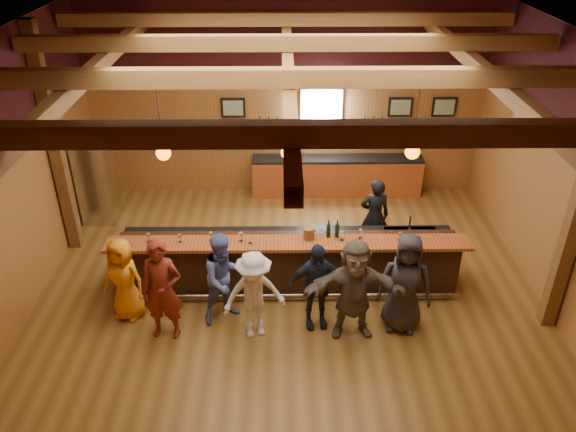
{
  "coord_description": "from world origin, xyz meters",
  "views": [
    {
      "loc": [
        -0.1,
        -8.31,
        6.3
      ],
      "look_at": [
        0.0,
        0.3,
        1.35
      ],
      "focal_mm": 35.0,
      "sensor_mm": 36.0,
      "label": 1
    }
  ],
  "objects_px": {
    "back_bar_cabinet": "(337,176)",
    "stainless_fridge": "(97,182)",
    "bar_counter": "(289,259)",
    "customer_white": "(254,295)",
    "customer_navy": "(316,286)",
    "customer_dark": "(405,283)",
    "customer_denim": "(225,278)",
    "bartender": "(374,216)",
    "customer_redvest": "(162,290)",
    "customer_brown": "(354,289)",
    "customer_orange": "(124,279)",
    "ice_bucket": "(309,233)",
    "bottle_a": "(328,231)"
  },
  "relations": [
    {
      "from": "customer_redvest",
      "to": "customer_denim",
      "type": "relative_size",
      "value": 1.1
    },
    {
      "from": "customer_denim",
      "to": "customer_navy",
      "type": "xyz_separation_m",
      "value": [
        1.49,
        -0.2,
        -0.03
      ]
    },
    {
      "from": "back_bar_cabinet",
      "to": "customer_brown",
      "type": "bearing_deg",
      "value": -91.99
    },
    {
      "from": "customer_redvest",
      "to": "ice_bucket",
      "type": "relative_size",
      "value": 8.41
    },
    {
      "from": "bar_counter",
      "to": "customer_brown",
      "type": "xyz_separation_m",
      "value": [
        1.01,
        -1.37,
        0.36
      ]
    },
    {
      "from": "customer_brown",
      "to": "customer_white",
      "type": "bearing_deg",
      "value": 179.34
    },
    {
      "from": "customer_redvest",
      "to": "bartender",
      "type": "distance_m",
      "value": 4.47
    },
    {
      "from": "customer_navy",
      "to": "customer_denim",
      "type": "bearing_deg",
      "value": 164.81
    },
    {
      "from": "bar_counter",
      "to": "customer_brown",
      "type": "distance_m",
      "value": 1.74
    },
    {
      "from": "customer_brown",
      "to": "bottle_a",
      "type": "distance_m",
      "value": 1.29
    },
    {
      "from": "back_bar_cabinet",
      "to": "customer_orange",
      "type": "distance_m",
      "value": 5.95
    },
    {
      "from": "customer_redvest",
      "to": "customer_brown",
      "type": "height_order",
      "value": "customer_redvest"
    },
    {
      "from": "customer_orange",
      "to": "customer_denim",
      "type": "xyz_separation_m",
      "value": [
        1.68,
        -0.07,
        0.06
      ]
    },
    {
      "from": "customer_brown",
      "to": "customer_navy",
      "type": "bearing_deg",
      "value": 158.81
    },
    {
      "from": "back_bar_cabinet",
      "to": "customer_navy",
      "type": "xyz_separation_m",
      "value": [
        -0.77,
        -4.72,
        0.31
      ]
    },
    {
      "from": "bar_counter",
      "to": "back_bar_cabinet",
      "type": "bearing_deg",
      "value": 71.66
    },
    {
      "from": "back_bar_cabinet",
      "to": "ice_bucket",
      "type": "relative_size",
      "value": 18.74
    },
    {
      "from": "bar_counter",
      "to": "customer_redvest",
      "type": "bearing_deg",
      "value": -145.71
    },
    {
      "from": "bar_counter",
      "to": "customer_navy",
      "type": "distance_m",
      "value": 1.25
    },
    {
      "from": "customer_navy",
      "to": "bar_counter",
      "type": "bearing_deg",
      "value": 102.23
    },
    {
      "from": "customer_orange",
      "to": "customer_denim",
      "type": "relative_size",
      "value": 0.92
    },
    {
      "from": "customer_brown",
      "to": "customer_dark",
      "type": "relative_size",
      "value": 0.99
    },
    {
      "from": "customer_denim",
      "to": "customer_redvest",
      "type": "bearing_deg",
      "value": 172.94
    },
    {
      "from": "customer_redvest",
      "to": "customer_dark",
      "type": "distance_m",
      "value": 3.86
    },
    {
      "from": "stainless_fridge",
      "to": "bar_counter",
      "type": "bearing_deg",
      "value": -30.76
    },
    {
      "from": "back_bar_cabinet",
      "to": "customer_redvest",
      "type": "bearing_deg",
      "value": -122.89
    },
    {
      "from": "customer_brown",
      "to": "bartender",
      "type": "relative_size",
      "value": 1.11
    },
    {
      "from": "customer_navy",
      "to": "customer_dark",
      "type": "distance_m",
      "value": 1.43
    },
    {
      "from": "back_bar_cabinet",
      "to": "customer_brown",
      "type": "relative_size",
      "value": 2.27
    },
    {
      "from": "bar_counter",
      "to": "bottle_a",
      "type": "distance_m",
      "value": 1.0
    },
    {
      "from": "stainless_fridge",
      "to": "customer_orange",
      "type": "relative_size",
      "value": 1.19
    },
    {
      "from": "bar_counter",
      "to": "customer_redvest",
      "type": "relative_size",
      "value": 3.51
    },
    {
      "from": "customer_denim",
      "to": "customer_brown",
      "type": "relative_size",
      "value": 0.93
    },
    {
      "from": "bar_counter",
      "to": "customer_white",
      "type": "xyz_separation_m",
      "value": [
        -0.57,
        -1.38,
        0.26
      ]
    },
    {
      "from": "bartender",
      "to": "customer_white",
      "type": "bearing_deg",
      "value": 47.13
    },
    {
      "from": "customer_redvest",
      "to": "customer_brown",
      "type": "relative_size",
      "value": 1.02
    },
    {
      "from": "ice_bucket",
      "to": "bottle_a",
      "type": "relative_size",
      "value": 0.65
    },
    {
      "from": "back_bar_cabinet",
      "to": "stainless_fridge",
      "type": "relative_size",
      "value": 2.22
    },
    {
      "from": "bar_counter",
      "to": "customer_orange",
      "type": "distance_m",
      "value": 2.9
    },
    {
      "from": "customer_redvest",
      "to": "bartender",
      "type": "bearing_deg",
      "value": 38.58
    },
    {
      "from": "customer_denim",
      "to": "bartender",
      "type": "bearing_deg",
      "value": 5.5
    },
    {
      "from": "back_bar_cabinet",
      "to": "ice_bucket",
      "type": "xyz_separation_m",
      "value": [
        -0.84,
        -3.79,
        0.74
      ]
    },
    {
      "from": "ice_bucket",
      "to": "customer_redvest",
      "type": "bearing_deg",
      "value": -153.99
    },
    {
      "from": "customer_dark",
      "to": "customer_redvest",
      "type": "bearing_deg",
      "value": -167.15
    },
    {
      "from": "customer_brown",
      "to": "ice_bucket",
      "type": "bearing_deg",
      "value": 118.99
    },
    {
      "from": "customer_dark",
      "to": "bartender",
      "type": "relative_size",
      "value": 1.11
    },
    {
      "from": "customer_brown",
      "to": "customer_dark",
      "type": "xyz_separation_m",
      "value": [
        0.83,
        0.14,
        0.0
      ]
    },
    {
      "from": "customer_orange",
      "to": "bartender",
      "type": "height_order",
      "value": "bartender"
    },
    {
      "from": "customer_brown",
      "to": "bottle_a",
      "type": "xyz_separation_m",
      "value": [
        -0.33,
        1.2,
        0.36
      ]
    },
    {
      "from": "customer_orange",
      "to": "customer_dark",
      "type": "relative_size",
      "value": 0.85
    }
  ]
}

